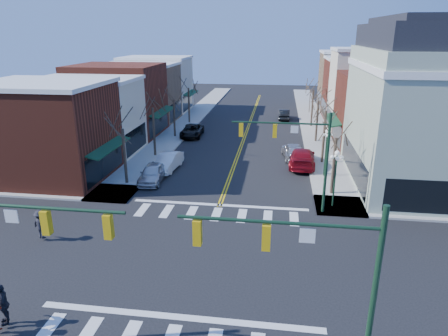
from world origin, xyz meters
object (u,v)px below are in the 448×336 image
at_px(lamppost_midblock, 326,145).
at_px(pedestrian_dark_b, 41,224).
at_px(lamppost_corner, 336,169).
at_px(car_left_mid, 168,162).
at_px(car_right_near, 302,157).
at_px(car_right_far, 284,114).
at_px(car_left_near, 153,173).
at_px(victorian_corner, 438,105).
at_px(car_left_far, 192,131).
at_px(car_right_mid, 293,151).
at_px(pedestrian_dark_a, 3,304).

xyz_separation_m(lamppost_midblock, pedestrian_dark_b, (-18.20, -13.89, -1.89)).
distance_m(lamppost_corner, pedestrian_dark_b, 19.73).
height_order(car_left_mid, car_right_near, car_right_near).
bearing_deg(car_right_far, lamppost_corner, 96.84).
xyz_separation_m(car_right_near, car_right_far, (-1.60, 21.59, -0.14)).
distance_m(lamppost_corner, car_left_near, 15.14).
height_order(victorian_corner, car_right_far, victorian_corner).
xyz_separation_m(car_right_far, pedestrian_dark_b, (-14.80, -38.35, 0.35)).
distance_m(car_left_mid, car_left_far, 12.53).
height_order(lamppost_midblock, car_left_near, lamppost_midblock).
bearing_deg(car_left_far, pedestrian_dark_b, -100.08).
distance_m(victorian_corner, lamppost_corner, 10.89).
relative_size(car_left_mid, car_right_far, 1.08).
bearing_deg(car_left_far, car_right_far, 44.21).
distance_m(car_right_mid, pedestrian_dark_a, 29.26).
bearing_deg(car_right_mid, car_right_far, -95.27).
distance_m(victorian_corner, pedestrian_dark_b, 30.21).
height_order(car_right_near, pedestrian_dark_b, pedestrian_dark_b).
relative_size(victorian_corner, car_left_mid, 3.02).
bearing_deg(lamppost_corner, lamppost_midblock, 90.00).
xyz_separation_m(car_left_near, car_left_mid, (0.43, 3.24, 0.01)).
bearing_deg(pedestrian_dark_a, car_right_near, 116.55).
xyz_separation_m(lamppost_corner, car_right_near, (-1.80, 9.37, -2.10)).
xyz_separation_m(lamppost_corner, car_left_far, (-14.60, 19.13, -2.24)).
relative_size(lamppost_corner, car_left_near, 0.96).
bearing_deg(lamppost_midblock, car_right_near, 122.07).
distance_m(car_right_mid, car_right_far, 19.38).
bearing_deg(car_left_far, car_left_near, -92.35).
distance_m(car_right_far, pedestrian_dark_a, 47.18).
relative_size(car_left_near, car_right_near, 0.76).
height_order(lamppost_midblock, car_right_mid, lamppost_midblock).
height_order(lamppost_corner, car_right_far, lamppost_corner).
xyz_separation_m(lamppost_midblock, car_right_far, (-3.40, 24.46, -2.24)).
height_order(car_left_mid, car_left_far, car_left_mid).
xyz_separation_m(lamppost_corner, pedestrian_dark_a, (-15.50, -14.64, -1.85)).
relative_size(car_left_near, car_right_mid, 0.92).
height_order(pedestrian_dark_a, pedestrian_dark_b, pedestrian_dark_a).
relative_size(lamppost_corner, pedestrian_dark_a, 2.24).
distance_m(victorian_corner, car_left_far, 27.06).
bearing_deg(car_left_mid, pedestrian_dark_a, -88.94).
bearing_deg(car_right_far, victorian_corner, 115.69).
bearing_deg(pedestrian_dark_a, car_left_mid, 142.67).
bearing_deg(car_right_near, car_left_near, 27.74).
bearing_deg(car_right_far, car_right_mid, 93.10).
xyz_separation_m(victorian_corner, car_left_far, (-22.90, 13.13, -5.94)).
height_order(car_left_near, pedestrian_dark_b, pedestrian_dark_b).
relative_size(lamppost_corner, lamppost_midblock, 1.00).
relative_size(victorian_corner, pedestrian_dark_b, 7.75).
height_order(car_left_mid, car_right_far, car_left_mid).
xyz_separation_m(car_right_near, pedestrian_dark_b, (-16.40, -16.76, 0.21)).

